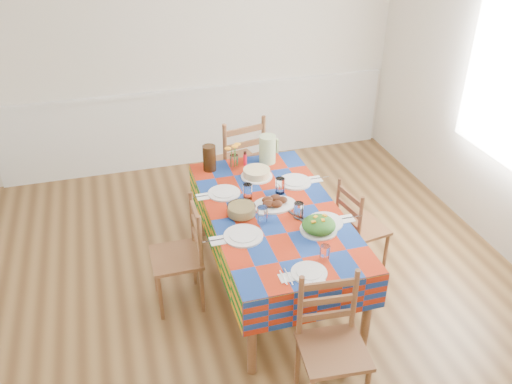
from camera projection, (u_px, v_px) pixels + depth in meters
room at (263, 149)px, 3.71m from camera, size 4.58×5.08×2.78m
wainscot at (200, 123)px, 6.20m from camera, size 4.41×0.06×0.92m
dining_table at (274, 219)px, 4.24m from camera, size 1.00×1.87×0.73m
setting_near_head at (314, 265)px, 3.58m from camera, size 0.39×0.26×0.12m
setting_left_near at (250, 228)px, 3.93m from camera, size 0.53×0.31×0.14m
setting_left_far at (232, 193)px, 4.37m from camera, size 0.48×0.29×0.13m
setting_right_near at (316, 218)px, 4.06m from camera, size 0.51×0.29×0.13m
setting_right_far at (290, 183)px, 4.50m from camera, size 0.52×0.30×0.13m
meat_platter at (274, 203)px, 4.24m from camera, size 0.35×0.25×0.07m
salad_platter at (319, 225)px, 3.94m from camera, size 0.28×0.28×0.12m
pasta_bowl at (241, 210)px, 4.12m from camera, size 0.22×0.22×0.08m
cake at (257, 173)px, 4.63m from camera, size 0.27×0.27×0.08m
serving_utensils at (295, 213)px, 4.15m from camera, size 0.13×0.29×0.01m
flower_vase at (234, 158)px, 4.73m from camera, size 0.15×0.12×0.24m
hot_sauce at (245, 158)px, 4.79m from camera, size 0.03×0.03×0.14m
green_pitcher at (267, 149)px, 4.82m from camera, size 0.15×0.15×0.26m
tea_pitcher at (209, 158)px, 4.70m from camera, size 0.12×0.12×0.23m
name_card at (319, 282)px, 3.46m from camera, size 0.09×0.03×0.02m
chair_near at (331, 345)px, 3.37m from camera, size 0.44×0.43×0.92m
chair_far at (238, 165)px, 5.27m from camera, size 0.54×0.53×1.05m
chair_left at (181, 256)px, 4.17m from camera, size 0.38×0.40×0.89m
chair_right at (359, 228)px, 4.53m from camera, size 0.41×0.43×0.84m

